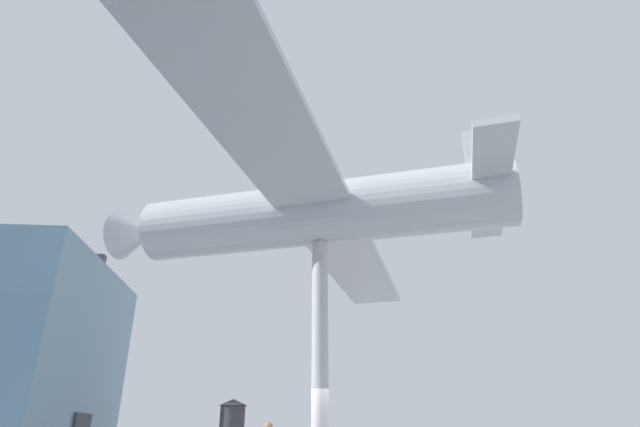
{
  "coord_description": "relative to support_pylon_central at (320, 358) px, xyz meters",
  "views": [
    {
      "loc": [
        -13.8,
        0.99,
        1.32
      ],
      "look_at": [
        0.0,
        0.0,
        7.57
      ],
      "focal_mm": 28.0,
      "sensor_mm": 36.0,
      "label": 1
    }
  ],
  "objects": [
    {
      "name": "support_pylon_central",
      "position": [
        0.0,
        0.0,
        0.0
      ],
      "size": [
        0.46,
        0.46,
        6.61
      ],
      "color": "#B7B7BC",
      "rests_on": "ground_plane"
    },
    {
      "name": "suspended_airplane",
      "position": [
        0.09,
        0.27,
        4.27
      ],
      "size": [
        21.4,
        13.35,
        3.08
      ],
      "rotation": [
        0.0,
        0.0,
        -0.34
      ],
      "color": "#B2B7BC",
      "rests_on": "support_pylon_central"
    }
  ]
}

